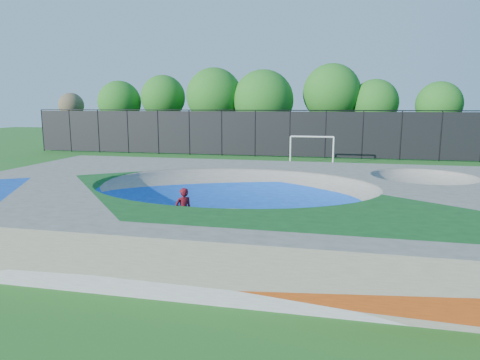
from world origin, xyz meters
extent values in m
plane|color=#1E5E1A|center=(0.00, 0.00, 0.00)|extent=(120.00, 120.00, 0.00)
cube|color=gray|center=(0.00, 0.00, 0.75)|extent=(22.00, 14.00, 1.50)
imported|color=#AA0D19|center=(-1.32, -1.95, 0.82)|extent=(0.71, 0.70, 1.65)
cube|color=black|center=(-1.32, -1.95, 0.03)|extent=(0.68, 0.73, 0.05)
cylinder|color=white|center=(0.52, 16.66, 1.06)|extent=(0.12, 0.12, 2.12)
cylinder|color=white|center=(3.70, 16.66, 1.06)|extent=(0.12, 0.12, 2.12)
cylinder|color=white|center=(2.11, 16.66, 2.12)|extent=(3.18, 0.12, 0.12)
cylinder|color=black|center=(-24.00, 21.00, 2.00)|extent=(0.09, 0.09, 4.00)
cylinder|color=black|center=(-21.00, 21.00, 2.00)|extent=(0.09, 0.09, 4.00)
cylinder|color=black|center=(-18.00, 21.00, 2.00)|extent=(0.09, 0.09, 4.00)
cylinder|color=black|center=(-15.00, 21.00, 2.00)|extent=(0.09, 0.09, 4.00)
cylinder|color=black|center=(-12.00, 21.00, 2.00)|extent=(0.09, 0.09, 4.00)
cylinder|color=black|center=(-9.00, 21.00, 2.00)|extent=(0.09, 0.09, 4.00)
cylinder|color=black|center=(-6.00, 21.00, 2.00)|extent=(0.09, 0.09, 4.00)
cylinder|color=black|center=(-3.00, 21.00, 2.00)|extent=(0.09, 0.09, 4.00)
cylinder|color=black|center=(0.00, 21.00, 2.00)|extent=(0.09, 0.09, 4.00)
cylinder|color=black|center=(3.00, 21.00, 2.00)|extent=(0.09, 0.09, 4.00)
cylinder|color=black|center=(6.00, 21.00, 2.00)|extent=(0.09, 0.09, 4.00)
cylinder|color=black|center=(9.00, 21.00, 2.00)|extent=(0.09, 0.09, 4.00)
cylinder|color=black|center=(12.00, 21.00, 2.00)|extent=(0.09, 0.09, 4.00)
cube|color=black|center=(0.00, 21.00, 2.00)|extent=(48.00, 0.03, 3.80)
cylinder|color=black|center=(0.00, 21.00, 4.00)|extent=(48.00, 0.08, 0.08)
cylinder|color=#4F3A27|center=(-23.59, 25.33, 1.66)|extent=(0.44, 0.44, 3.31)
sphere|color=brown|center=(-23.59, 25.33, 4.41)|extent=(2.60, 2.60, 2.60)
cylinder|color=#4F3A27|center=(-18.35, 26.00, 1.53)|extent=(0.44, 0.44, 3.06)
sphere|color=#1D651A|center=(-18.35, 26.00, 4.72)|extent=(4.44, 4.44, 4.44)
cylinder|color=#4F3A27|center=(-13.55, 26.18, 1.76)|extent=(0.44, 0.44, 3.52)
sphere|color=#1D651A|center=(-13.55, 26.18, 5.21)|extent=(4.51, 4.51, 4.51)
cylinder|color=#4F3A27|center=(-7.93, 25.49, 1.64)|extent=(0.44, 0.44, 3.27)
sphere|color=#1D651A|center=(-7.93, 25.49, 5.32)|extent=(5.46, 5.46, 5.46)
cylinder|color=#4F3A27|center=(-3.07, 25.59, 1.35)|extent=(0.44, 0.44, 2.69)
sphere|color=#1D651A|center=(-3.07, 25.59, 4.88)|extent=(5.83, 5.83, 5.83)
cylinder|color=#4F3A27|center=(3.33, 27.03, 1.77)|extent=(0.44, 0.44, 3.55)
sphere|color=#1D651A|center=(3.33, 27.03, 5.61)|extent=(5.50, 5.50, 5.50)
cylinder|color=#4F3A27|center=(7.35, 27.01, 1.51)|extent=(0.44, 0.44, 3.01)
sphere|color=#1D651A|center=(7.35, 27.01, 4.66)|extent=(4.39, 4.39, 4.39)
cylinder|color=#4F3A27|center=(12.74, 25.90, 1.51)|extent=(0.44, 0.44, 3.01)
sphere|color=#1D651A|center=(12.74, 25.90, 4.52)|extent=(4.01, 4.01, 4.01)
camera|label=1|loc=(3.69, -15.64, 4.47)|focal=32.00mm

